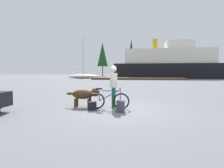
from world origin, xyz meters
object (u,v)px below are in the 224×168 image
Objects in this scene: bicycle at (109,100)px; person_cyclist at (114,82)px; backpack at (121,106)px; sailboat_moored at (83,76)px; dog at (85,94)px; handbag_pannier at (92,106)px; ferry_boat at (168,64)px.

person_cyclist is at bearing 67.78° from bicycle.
sailboat_moored is (-11.15, 32.09, 0.29)m from backpack.
person_cyclist is (0.16, 0.39, 0.72)m from bicycle.
dog is (-1.10, 0.33, 0.18)m from bicycle.
sailboat_moored reaches higher than person_cyclist.
sailboat_moored is at bearing 109.17° from backpack.
person_cyclist is at bearing 42.54° from handbag_pannier.
person_cyclist is at bearing 112.91° from backpack.
handbag_pannier is at bearing -52.48° from dog.
bicycle is at bearing -71.42° from sailboat_moored.
sailboat_moored is (-18.75, -3.56, -2.61)m from ferry_boat.
person_cyclist reaches higher than handbag_pannier.
ferry_boat reaches higher than person_cyclist.
bicycle reaches higher than backpack.
ferry_boat is (7.97, 34.74, 2.04)m from person_cyclist.
bicycle is 36.16m from ferry_boat.
bicycle is 0.19× the size of sailboat_moored.
bicycle is at bearing 27.36° from handbag_pannier.
backpack is (0.38, -0.91, -0.87)m from person_cyclist.
sailboat_moored is (-9.51, 31.24, -0.04)m from dog.
dog is at bearing -104.86° from ferry_boat.
handbag_pannier is 36.63m from ferry_boat.
sailboat_moored reaches higher than dog.
person_cyclist is at bearing -70.94° from sailboat_moored.
backpack is 0.05× the size of sailboat_moored.
dog is 1.87m from backpack.
bicycle is at bearing -103.04° from ferry_boat.
person_cyclist reaches higher than backpack.
person_cyclist is 1.39m from handbag_pannier.
bicycle is 0.71m from handbag_pannier.
bicycle is 33.31m from sailboat_moored.
handbag_pannier is at bearing -152.64° from bicycle.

